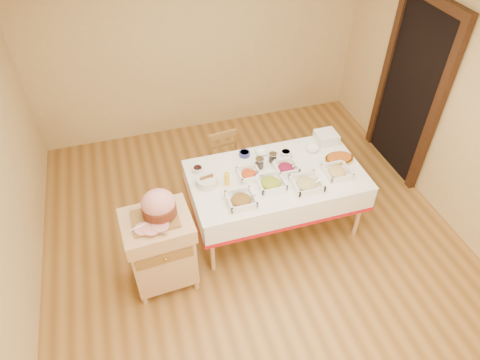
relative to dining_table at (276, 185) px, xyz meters
name	(u,v)px	position (x,y,z in m)	size (l,w,h in m)	color
room_shell	(260,156)	(-0.30, -0.30, 0.70)	(5.00, 5.00, 5.00)	olive
doorway	(411,89)	(1.90, 0.60, 0.51)	(0.09, 1.10, 2.20)	black
dining_table	(276,185)	(0.00, 0.00, 0.00)	(1.82, 1.02, 0.76)	tan
butcher_cart	(161,247)	(-1.31, -0.40, -0.10)	(0.65, 0.56, 0.89)	tan
dining_chair	(228,165)	(-0.35, 0.67, -0.17)	(0.41, 0.39, 0.83)	olive
ham_on_board	(158,207)	(-1.27, -0.37, 0.41)	(0.43, 0.41, 0.29)	olive
serving_dish_a	(241,200)	(-0.48, -0.29, 0.20)	(0.27, 0.26, 0.12)	white
serving_dish_b	(271,183)	(-0.12, -0.15, 0.20)	(0.27, 0.27, 0.11)	white
serving_dish_c	(307,184)	(0.22, -0.27, 0.20)	(0.29, 0.29, 0.12)	white
serving_dish_d	(337,172)	(0.60, -0.18, 0.19)	(0.26, 0.26, 0.10)	white
serving_dish_e	(249,174)	(-0.29, 0.05, 0.19)	(0.23, 0.22, 0.10)	white
serving_dish_f	(286,168)	(0.11, 0.03, 0.20)	(0.24, 0.23, 0.11)	white
small_bowl_left	(198,169)	(-0.78, 0.29, 0.19)	(0.11, 0.11, 0.05)	white
small_bowl_mid	(244,153)	(-0.23, 0.39, 0.19)	(0.12, 0.12, 0.05)	navy
small_bowl_right	(286,153)	(0.20, 0.26, 0.19)	(0.12, 0.12, 0.06)	white
bowl_white_imported	(262,152)	(-0.04, 0.37, 0.18)	(0.14, 0.14, 0.03)	white
bowl_small_imported	(312,149)	(0.52, 0.26, 0.18)	(0.15, 0.15, 0.05)	white
preserve_jar_left	(259,164)	(-0.14, 0.16, 0.21)	(0.09, 0.09, 0.12)	silver
preserve_jar_right	(273,158)	(0.03, 0.21, 0.21)	(0.09, 0.09, 0.11)	silver
mustard_bottle	(227,178)	(-0.54, 0.00, 0.24)	(0.06, 0.06, 0.18)	yellow
bread_basket	(207,181)	(-0.73, 0.06, 0.20)	(0.23, 0.23, 0.10)	silver
plate_stack	(326,137)	(0.74, 0.37, 0.22)	(0.23, 0.23, 0.11)	white
brass_platter	(339,158)	(0.73, 0.02, 0.18)	(0.32, 0.23, 0.04)	gold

